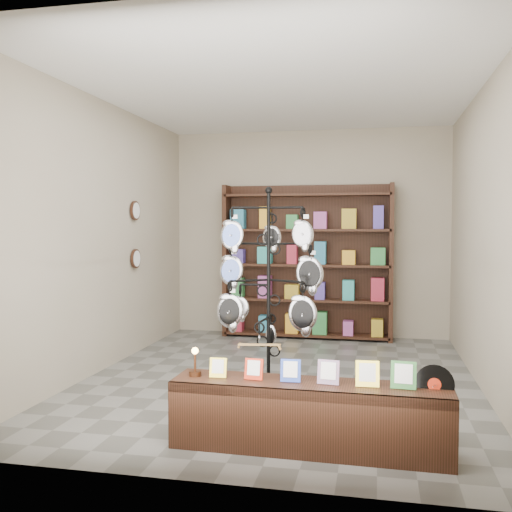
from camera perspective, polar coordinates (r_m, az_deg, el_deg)
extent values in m
plane|color=slate|center=(6.14, 2.42, -12.16)|extent=(5.00, 5.00, 0.00)
plane|color=#A99E88|center=(8.40, 5.28, 2.27)|extent=(4.00, 0.00, 4.00)
plane|color=#A99E88|center=(3.49, -4.37, 1.26)|extent=(4.00, 0.00, 4.00)
plane|color=#A99E88|center=(6.56, -15.04, 1.98)|extent=(0.00, 5.00, 5.00)
plane|color=#A99E88|center=(5.93, 21.87, 1.77)|extent=(0.00, 5.00, 5.00)
plane|color=white|center=(6.09, 2.49, 16.24)|extent=(5.00, 5.00, 0.00)
cylinder|color=black|center=(5.26, 1.25, -14.61)|extent=(0.43, 0.43, 0.03)
cylinder|color=black|center=(5.06, 1.26, -4.43)|extent=(0.03, 0.03, 1.90)
sphere|color=black|center=(5.02, 1.28, 6.60)|extent=(0.06, 0.06, 0.06)
ellipsoid|color=silver|center=(5.31, 1.51, -7.94)|extent=(0.10, 0.04, 0.20)
cube|color=tan|center=(4.86, 0.33, -8.86)|extent=(0.36, 0.07, 0.04)
cube|color=black|center=(4.25, 5.34, -15.69)|extent=(1.99, 0.44, 0.49)
cube|color=gold|center=(4.30, -3.80, -11.08)|extent=(0.13, 0.05, 0.15)
cube|color=red|center=(4.23, -0.21, -11.24)|extent=(0.14, 0.05, 0.15)
cube|color=#263FA5|center=(4.18, 3.48, -11.37)|extent=(0.15, 0.05, 0.16)
cube|color=#E54C33|center=(4.14, 7.26, -11.45)|extent=(0.15, 0.06, 0.17)
cube|color=gold|center=(4.13, 11.08, -11.48)|extent=(0.16, 0.06, 0.18)
cube|color=#337233|center=(4.12, 14.54, -11.46)|extent=(0.17, 0.06, 0.19)
cylinder|color=black|center=(4.20, 17.41, -12.16)|extent=(0.27, 0.07, 0.27)
cylinder|color=red|center=(4.19, 17.41, -12.17)|extent=(0.09, 0.03, 0.09)
cylinder|color=#402212|center=(4.37, -6.11, -11.60)|extent=(0.09, 0.09, 0.04)
cylinder|color=#402212|center=(4.35, -6.12, -10.56)|extent=(0.02, 0.02, 0.13)
sphere|color=#FFBF59|center=(4.33, -6.12, -9.40)|extent=(0.05, 0.05, 0.05)
cube|color=black|center=(8.36, 5.22, -0.48)|extent=(2.40, 0.04, 2.20)
cube|color=black|center=(8.42, -2.90, -0.44)|extent=(0.06, 0.36, 2.20)
cube|color=black|center=(8.14, 13.36, -0.64)|extent=(0.06, 0.36, 2.20)
cube|color=black|center=(8.33, 5.06, -7.77)|extent=(2.36, 0.36, 0.04)
cube|color=black|center=(8.25, 5.07, -4.36)|extent=(2.36, 0.36, 0.03)
cube|color=black|center=(8.20, 5.09, -0.89)|extent=(2.36, 0.36, 0.04)
cube|color=black|center=(8.19, 5.10, 2.60)|extent=(2.36, 0.36, 0.04)
cube|color=black|center=(8.20, 5.12, 6.10)|extent=(2.36, 0.36, 0.04)
cylinder|color=black|center=(7.28, -11.99, 4.47)|extent=(0.03, 0.24, 0.24)
cylinder|color=black|center=(7.28, -11.94, -0.26)|extent=(0.03, 0.24, 0.24)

